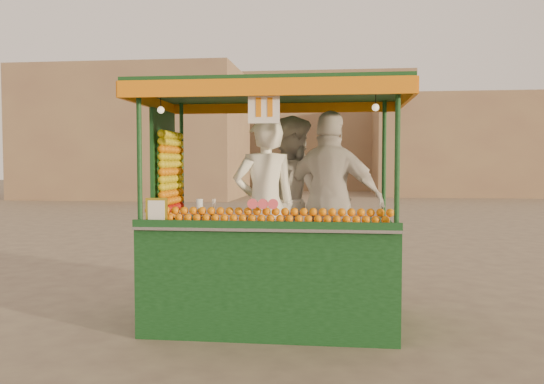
# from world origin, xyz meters

# --- Properties ---
(ground) EXTENTS (90.00, 90.00, 0.00)m
(ground) POSITION_xyz_m (0.00, 0.00, 0.00)
(ground) COLOR brown
(ground) RESTS_ON ground
(building_left) EXTENTS (10.00, 6.00, 6.00)m
(building_left) POSITION_xyz_m (-9.00, 20.00, 3.00)
(building_left) COLOR #8E7450
(building_left) RESTS_ON ground
(building_right) EXTENTS (9.00, 6.00, 5.00)m
(building_right) POSITION_xyz_m (7.00, 24.00, 2.50)
(building_right) COLOR #8E7450
(building_right) RESTS_ON ground
(building_center) EXTENTS (14.00, 7.00, 7.00)m
(building_center) POSITION_xyz_m (-2.00, 30.00, 3.50)
(building_center) COLOR #8E7450
(building_center) RESTS_ON ground
(juice_cart) EXTENTS (2.67, 1.73, 2.43)m
(juice_cart) POSITION_xyz_m (-0.15, -0.27, 0.79)
(juice_cart) COLOR black
(juice_cart) RESTS_ON ground
(vendor_left) EXTENTS (0.79, 0.66, 1.83)m
(vendor_left) POSITION_xyz_m (-0.18, -0.14, 1.20)
(vendor_left) COLOR white
(vendor_left) RESTS_ON ground
(vendor_middle) EXTENTS (1.11, 1.16, 1.88)m
(vendor_middle) POSITION_xyz_m (0.07, 0.30, 1.22)
(vendor_middle) COLOR beige
(vendor_middle) RESTS_ON ground
(vendor_right) EXTENTS (1.21, 0.77, 1.91)m
(vendor_right) POSITION_xyz_m (0.51, -0.00, 1.24)
(vendor_right) COLOR silver
(vendor_right) RESTS_ON ground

